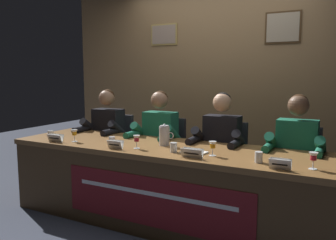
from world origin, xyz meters
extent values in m
plane|color=#383D4C|center=(0.00, 0.00, 0.00)|extent=(12.00, 12.00, 0.00)
cube|color=#937047|center=(0.00, 1.42, 1.30)|extent=(4.40, 0.12, 2.60)
cube|color=tan|center=(-0.77, 1.35, 1.94)|extent=(0.39, 0.02, 0.28)
cube|color=gray|center=(-0.77, 1.34, 1.94)|extent=(0.35, 0.01, 0.24)
cube|color=#4C3319|center=(0.77, 1.35, 1.94)|extent=(0.40, 0.02, 0.36)
cube|color=tan|center=(0.77, 1.34, 1.94)|extent=(0.36, 0.01, 0.32)
cube|color=brown|center=(0.00, 0.00, 0.71)|extent=(3.20, 0.87, 0.05)
cube|color=#4C341B|center=(0.00, -0.41, 0.34)|extent=(3.14, 0.04, 0.69)
cube|color=#4C341B|center=(-1.55, 0.00, 0.34)|extent=(0.08, 0.79, 0.69)
cube|color=maroon|center=(0.07, -0.44, 0.34)|extent=(1.77, 0.01, 0.43)
cube|color=white|center=(0.07, -0.44, 0.42)|extent=(1.50, 0.00, 0.04)
cylinder|color=black|center=(-1.09, 0.53, 0.01)|extent=(0.44, 0.44, 0.02)
cylinder|color=black|center=(-1.09, 0.53, 0.23)|extent=(0.05, 0.05, 0.41)
cube|color=#232328|center=(-1.09, 0.53, 0.45)|extent=(0.44, 0.44, 0.03)
cube|color=#232328|center=(-1.09, 0.73, 0.69)|extent=(0.40, 0.05, 0.44)
cylinder|color=black|center=(-1.19, 0.18, 0.23)|extent=(0.10, 0.10, 0.47)
cylinder|color=black|center=(-0.99, 0.18, 0.23)|extent=(0.10, 0.10, 0.47)
cylinder|color=black|center=(-1.19, 0.33, 0.52)|extent=(0.13, 0.34, 0.13)
cylinder|color=black|center=(-0.99, 0.33, 0.52)|extent=(0.13, 0.34, 0.13)
cube|color=black|center=(-1.09, 0.50, 0.76)|extent=(0.36, 0.20, 0.48)
sphere|color=#8E664C|center=(-1.09, 0.48, 1.13)|extent=(0.19, 0.19, 0.19)
sphere|color=#331E0F|center=(-1.09, 0.50, 1.15)|extent=(0.17, 0.17, 0.17)
cylinder|color=black|center=(-1.30, 0.40, 0.78)|extent=(0.09, 0.30, 0.25)
cylinder|color=black|center=(-0.88, 0.40, 0.78)|extent=(0.09, 0.30, 0.25)
cylinder|color=black|center=(-1.30, 0.24, 0.77)|extent=(0.07, 0.24, 0.07)
cylinder|color=black|center=(-0.88, 0.24, 0.77)|extent=(0.07, 0.24, 0.07)
cube|color=white|center=(-1.10, -0.36, 0.78)|extent=(0.18, 0.03, 0.08)
cube|color=white|center=(-1.10, -0.32, 0.78)|extent=(0.18, 0.03, 0.08)
cube|color=black|center=(-1.10, -0.36, 0.78)|extent=(0.13, 0.01, 0.01)
cylinder|color=white|center=(-0.94, -0.25, 0.74)|extent=(0.06, 0.06, 0.00)
cylinder|color=white|center=(-0.94, -0.25, 0.77)|extent=(0.01, 0.01, 0.05)
cone|color=white|center=(-0.94, -0.25, 0.83)|extent=(0.06, 0.06, 0.06)
cylinder|color=orange|center=(-0.94, -0.25, 0.82)|extent=(0.04, 0.04, 0.04)
cylinder|color=silver|center=(-1.28, -0.24, 0.78)|extent=(0.06, 0.06, 0.08)
cylinder|color=silver|center=(-1.28, -0.24, 0.76)|extent=(0.05, 0.05, 0.05)
cylinder|color=black|center=(-0.36, 0.53, 0.01)|extent=(0.44, 0.44, 0.02)
cylinder|color=black|center=(-0.36, 0.53, 0.23)|extent=(0.05, 0.05, 0.41)
cube|color=#232328|center=(-0.36, 0.53, 0.45)|extent=(0.44, 0.44, 0.03)
cube|color=#232328|center=(-0.36, 0.73, 0.69)|extent=(0.40, 0.05, 0.44)
cylinder|color=black|center=(-0.46, 0.18, 0.23)|extent=(0.10, 0.10, 0.47)
cylinder|color=black|center=(-0.26, 0.18, 0.23)|extent=(0.10, 0.10, 0.47)
cylinder|color=black|center=(-0.46, 0.33, 0.52)|extent=(0.13, 0.34, 0.13)
cylinder|color=black|center=(-0.26, 0.33, 0.52)|extent=(0.13, 0.34, 0.13)
cube|color=#196047|center=(-0.36, 0.50, 0.76)|extent=(0.36, 0.20, 0.48)
sphere|color=#8E664C|center=(-0.36, 0.48, 1.13)|extent=(0.19, 0.19, 0.19)
sphere|color=#331E0F|center=(-0.36, 0.50, 1.15)|extent=(0.17, 0.17, 0.17)
cylinder|color=#196047|center=(-0.57, 0.40, 0.78)|extent=(0.09, 0.30, 0.25)
cylinder|color=#196047|center=(-0.15, 0.40, 0.78)|extent=(0.09, 0.30, 0.25)
cylinder|color=#196047|center=(-0.57, 0.24, 0.77)|extent=(0.07, 0.24, 0.07)
cylinder|color=#196047|center=(-0.15, 0.24, 0.77)|extent=(0.07, 0.24, 0.07)
cube|color=white|center=(-0.37, -0.34, 0.78)|extent=(0.15, 0.03, 0.08)
cube|color=white|center=(-0.37, -0.31, 0.78)|extent=(0.15, 0.03, 0.08)
cube|color=black|center=(-0.37, -0.34, 0.78)|extent=(0.11, 0.01, 0.01)
cylinder|color=white|center=(-0.20, -0.23, 0.74)|extent=(0.06, 0.06, 0.00)
cylinder|color=white|center=(-0.20, -0.23, 0.77)|extent=(0.01, 0.01, 0.05)
cone|color=white|center=(-0.20, -0.23, 0.83)|extent=(0.06, 0.06, 0.06)
cylinder|color=#B21E2D|center=(-0.20, -0.23, 0.82)|extent=(0.04, 0.04, 0.04)
cylinder|color=silver|center=(-0.49, -0.22, 0.78)|extent=(0.06, 0.06, 0.08)
cylinder|color=silver|center=(-0.49, -0.22, 0.76)|extent=(0.05, 0.05, 0.05)
cylinder|color=black|center=(0.36, 0.53, 0.01)|extent=(0.44, 0.44, 0.02)
cylinder|color=black|center=(0.36, 0.53, 0.23)|extent=(0.05, 0.05, 0.41)
cube|color=#232328|center=(0.36, 0.53, 0.45)|extent=(0.44, 0.44, 0.03)
cube|color=#232328|center=(0.36, 0.73, 0.69)|extent=(0.40, 0.05, 0.44)
cylinder|color=black|center=(0.26, 0.18, 0.23)|extent=(0.10, 0.10, 0.47)
cylinder|color=black|center=(0.46, 0.18, 0.23)|extent=(0.10, 0.10, 0.47)
cylinder|color=black|center=(0.26, 0.33, 0.52)|extent=(0.13, 0.34, 0.13)
cylinder|color=black|center=(0.46, 0.33, 0.52)|extent=(0.13, 0.34, 0.13)
cube|color=black|center=(0.36, 0.50, 0.76)|extent=(0.36, 0.20, 0.48)
sphere|color=tan|center=(0.36, 0.48, 1.13)|extent=(0.19, 0.19, 0.19)
sphere|color=black|center=(0.36, 0.50, 1.15)|extent=(0.17, 0.17, 0.17)
cylinder|color=black|center=(0.15, 0.40, 0.78)|extent=(0.09, 0.30, 0.25)
cylinder|color=black|center=(0.57, 0.40, 0.78)|extent=(0.09, 0.30, 0.25)
cylinder|color=black|center=(0.15, 0.24, 0.77)|extent=(0.07, 0.24, 0.07)
cylinder|color=black|center=(0.57, 0.24, 0.77)|extent=(0.07, 0.24, 0.07)
cube|color=white|center=(0.39, -0.34, 0.78)|extent=(0.19, 0.03, 0.08)
cube|color=white|center=(0.39, -0.30, 0.78)|extent=(0.19, 0.03, 0.08)
cube|color=black|center=(0.39, -0.34, 0.78)|extent=(0.13, 0.01, 0.01)
cylinder|color=white|center=(0.51, -0.18, 0.74)|extent=(0.06, 0.06, 0.00)
cylinder|color=white|center=(0.51, -0.18, 0.77)|extent=(0.01, 0.01, 0.05)
cone|color=white|center=(0.51, -0.18, 0.83)|extent=(0.06, 0.06, 0.06)
cylinder|color=orange|center=(0.51, -0.18, 0.82)|extent=(0.04, 0.04, 0.04)
cylinder|color=silver|center=(0.16, -0.20, 0.78)|extent=(0.06, 0.06, 0.08)
cylinder|color=silver|center=(0.16, -0.20, 0.76)|extent=(0.05, 0.05, 0.05)
cylinder|color=black|center=(1.09, 0.53, 0.01)|extent=(0.44, 0.44, 0.02)
cylinder|color=black|center=(1.09, 0.53, 0.23)|extent=(0.05, 0.05, 0.41)
cube|color=#232328|center=(1.09, 0.53, 0.45)|extent=(0.44, 0.44, 0.03)
cube|color=#232328|center=(1.09, 0.73, 0.69)|extent=(0.40, 0.05, 0.44)
cylinder|color=black|center=(0.99, 0.18, 0.23)|extent=(0.10, 0.10, 0.47)
cylinder|color=black|center=(1.19, 0.18, 0.23)|extent=(0.10, 0.10, 0.47)
cylinder|color=black|center=(0.99, 0.33, 0.52)|extent=(0.13, 0.34, 0.13)
cylinder|color=black|center=(1.19, 0.33, 0.52)|extent=(0.13, 0.34, 0.13)
cube|color=#196047|center=(1.09, 0.50, 0.76)|extent=(0.36, 0.20, 0.48)
sphere|color=brown|center=(1.09, 0.48, 1.13)|extent=(0.19, 0.19, 0.19)
sphere|color=#331E0F|center=(1.09, 0.50, 1.15)|extent=(0.17, 0.17, 0.17)
cylinder|color=#196047|center=(0.88, 0.40, 0.78)|extent=(0.09, 0.30, 0.25)
cylinder|color=#196047|center=(1.30, 0.40, 0.78)|extent=(0.09, 0.30, 0.25)
cylinder|color=#196047|center=(0.88, 0.24, 0.77)|extent=(0.07, 0.24, 0.07)
cylinder|color=#196047|center=(1.30, 0.24, 0.77)|extent=(0.07, 0.24, 0.07)
cube|color=white|center=(1.09, -0.36, 0.78)|extent=(0.15, 0.03, 0.08)
cube|color=white|center=(1.09, -0.33, 0.78)|extent=(0.15, 0.03, 0.08)
cube|color=black|center=(1.09, -0.37, 0.78)|extent=(0.11, 0.01, 0.01)
cylinder|color=white|center=(1.29, -0.23, 0.74)|extent=(0.06, 0.06, 0.00)
cylinder|color=white|center=(1.29, -0.23, 0.77)|extent=(0.01, 0.01, 0.05)
cone|color=white|center=(1.29, -0.23, 0.83)|extent=(0.06, 0.06, 0.06)
cylinder|color=#B21E2D|center=(1.29, -0.23, 0.82)|extent=(0.04, 0.04, 0.04)
cylinder|color=silver|center=(0.91, -0.22, 0.78)|extent=(0.06, 0.06, 0.08)
cylinder|color=silver|center=(0.91, -0.22, 0.76)|extent=(0.05, 0.05, 0.05)
cylinder|color=silver|center=(-0.05, 0.02, 0.83)|extent=(0.10, 0.10, 0.18)
cylinder|color=silver|center=(-0.05, 0.02, 0.92)|extent=(0.09, 0.09, 0.01)
sphere|color=silver|center=(-0.05, 0.02, 0.94)|extent=(0.02, 0.02, 0.02)
torus|color=silver|center=(0.02, 0.02, 0.84)|extent=(0.07, 0.01, 0.07)
cube|color=white|center=(0.33, -0.15, 0.74)|extent=(0.23, 0.17, 0.01)
camera|label=1|loc=(1.50, -2.85, 1.41)|focal=37.14mm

